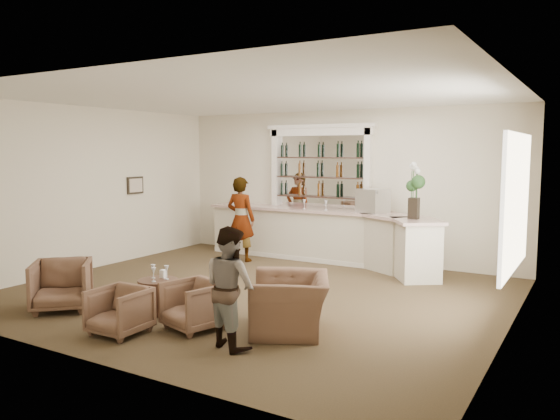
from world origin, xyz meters
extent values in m
plane|color=brown|center=(0.00, 0.00, 0.00)|extent=(8.00, 8.00, 0.00)
cube|color=beige|center=(0.00, 3.50, 1.65)|extent=(8.00, 0.04, 3.30)
cube|color=beige|center=(-4.00, 0.00, 1.65)|extent=(0.04, 7.00, 3.30)
cube|color=beige|center=(4.00, 0.00, 1.65)|extent=(0.04, 7.00, 3.30)
cube|color=white|center=(0.00, 0.00, 3.30)|extent=(8.00, 7.00, 0.04)
cube|color=white|center=(3.97, 0.50, 1.70)|extent=(0.05, 2.40, 1.90)
cube|color=black|center=(-3.97, 1.20, 1.65)|extent=(0.04, 0.46, 0.38)
cube|color=beige|center=(-3.94, 1.20, 1.65)|extent=(0.01, 0.38, 0.30)
cube|color=silver|center=(-1.00, 3.15, 0.54)|extent=(4.00, 0.70, 1.08)
cube|color=beige|center=(-1.00, 3.13, 1.11)|extent=(4.10, 0.82, 0.06)
cube|color=silver|center=(1.35, 2.92, 0.54)|extent=(1.12, 1.04, 1.08)
cube|color=beige|center=(1.35, 2.90, 1.11)|extent=(1.27, 1.19, 0.06)
cube|color=silver|center=(2.05, 2.40, 0.54)|extent=(1.08, 1.14, 1.08)
cube|color=beige|center=(2.05, 2.38, 1.11)|extent=(1.24, 1.29, 0.06)
cube|color=silver|center=(-1.00, 2.82, 0.05)|extent=(4.00, 0.06, 0.10)
cube|color=white|center=(-0.50, 3.48, 1.95)|extent=(2.15, 0.02, 1.65)
cube|color=silver|center=(-1.65, 3.42, 1.45)|extent=(0.14, 0.16, 2.90)
cube|color=silver|center=(0.65, 3.42, 1.45)|extent=(0.14, 0.16, 2.90)
cube|color=silver|center=(-0.50, 3.42, 2.84)|extent=(2.52, 0.16, 0.18)
cube|color=silver|center=(-0.50, 3.42, 2.96)|extent=(2.64, 0.20, 0.08)
cube|color=#34221A|center=(-0.50, 3.37, 1.38)|extent=(2.05, 0.20, 0.03)
cube|color=#34221A|center=(-0.50, 3.37, 1.82)|extent=(2.05, 0.20, 0.03)
cube|color=#34221A|center=(-0.50, 3.37, 2.26)|extent=(2.05, 0.20, 0.03)
cylinder|color=#4D2F21|center=(-0.65, -1.66, 0.25)|extent=(0.60, 0.60, 0.50)
imported|color=gray|center=(-1.79, 2.17, 0.93)|extent=(0.69, 0.47, 1.85)
imported|color=gray|center=(1.12, -2.27, 0.75)|extent=(0.88, 0.78, 1.50)
imported|color=brown|center=(-2.00, -2.31, 0.38)|extent=(1.17, 1.17, 0.76)
imported|color=brown|center=(-0.40, -2.65, 0.31)|extent=(0.68, 0.70, 0.63)
imported|color=brown|center=(0.31, -1.99, 0.33)|extent=(0.88, 0.89, 0.66)
imported|color=brown|center=(1.47, -1.39, 0.38)|extent=(1.43, 1.49, 0.75)
cube|color=silver|center=(0.92, 3.04, 1.39)|extent=(0.69, 0.64, 0.49)
cube|color=black|center=(1.96, 2.43, 1.34)|extent=(0.18, 0.18, 0.40)
cube|color=white|center=(-0.67, -1.52, 0.56)|extent=(0.08, 0.08, 0.12)
camera|label=1|loc=(4.98, -7.58, 2.40)|focal=35.00mm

